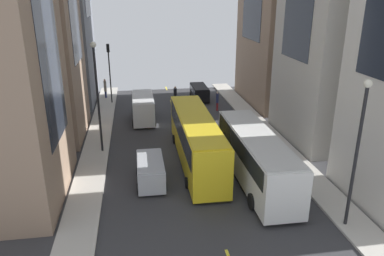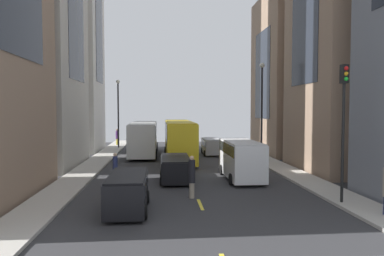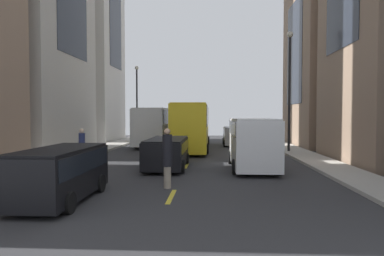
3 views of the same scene
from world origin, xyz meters
The scene contains 21 objects.
ground_plane centered at (0.00, 0.00, 0.00)m, with size 41.24×41.24×0.00m, color #333335.
sidewalk_west centered at (-7.55, 0.00, 0.07)m, with size 2.13×44.00×0.15m, color #B2ADA3.
sidewalk_east centered at (7.55, 0.00, 0.07)m, with size 2.13×44.00×0.15m, color #B2ADA3.
lane_stripe_1 centered at (0.00, -14.00, 0.01)m, with size 0.16×2.00×0.01m, color yellow.
lane_stripe_2 centered at (0.00, -7.00, 0.01)m, with size 0.16×2.00×0.01m, color yellow.
lane_stripe_3 centered at (0.00, 0.00, 0.01)m, with size 0.16×2.00×0.01m, color yellow.
lane_stripe_4 centered at (0.00, 7.00, 0.01)m, with size 0.16×2.00×0.01m, color yellow.
lane_stripe_5 centered at (0.00, 14.00, 0.01)m, with size 0.16×2.00×0.01m, color yellow.
lane_stripe_6 centered at (0.00, 21.00, 0.01)m, with size 0.16×2.00×0.01m, color yellow.
building_east_2 centered at (12.40, 5.73, 8.37)m, with size 7.24×9.57×16.75m.
city_bus_white centered at (-3.67, 6.02, 2.01)m, with size 2.80×11.35×3.35m.
streetcar_yellow centered at (-0.19, 2.51, 2.12)m, with size 2.70×12.64×3.59m.
delivery_van_white centered at (3.45, -7.90, 1.51)m, with size 2.25×5.62×2.58m.
car_silver_0 centered at (3.38, 5.34, 0.99)m, with size 1.93×4.08×1.68m.
car_black_1 centered at (-3.45, -14.79, 1.00)m, with size 1.88×4.29×1.70m.
car_black_2 centered at (-0.96, -7.88, 0.92)m, with size 2.06×4.79×1.55m.
pedestrian_crossing_near centered at (-7.56, 15.42, 1.23)m, with size 0.40×0.40×2.05m.
pedestrian_waiting_curb centered at (-4.61, -10.09, 1.16)m, with size 0.29×0.29×2.14m.
pedestrian_crossing_mid centered at (-0.30, -12.69, 1.20)m, with size 0.36×0.36×2.26m.
streetlamp_near centered at (-6.99, 12.00, 5.04)m, with size 0.44×0.44×8.12m.
streetlamp_far centered at (6.99, -0.43, 5.31)m, with size 0.44×0.44×8.65m.
Camera 3 is at (1.35, -25.14, 2.74)m, focal length 31.35 mm.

